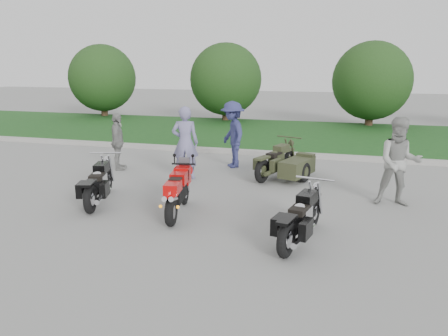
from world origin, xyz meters
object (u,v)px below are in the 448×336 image
(sportbike_red, at_px, (178,191))
(person_grey, at_px, (399,162))
(cruiser_sidecar, at_px, (288,165))
(person_stripe, at_px, (185,143))
(person_denim, at_px, (233,135))
(cruiser_right, at_px, (300,220))
(person_back, at_px, (118,142))
(cruiser_left, at_px, (98,185))

(sportbike_red, xyz_separation_m, person_grey, (4.29, 1.89, 0.44))
(cruiser_sidecar, xyz_separation_m, person_stripe, (-2.62, -0.61, 0.57))
(cruiser_sidecar, distance_m, person_denim, 2.10)
(cruiser_right, distance_m, person_denim, 5.74)
(person_grey, xyz_separation_m, person_back, (-7.38, 1.28, -0.14))
(person_stripe, xyz_separation_m, person_denim, (0.86, 1.60, 0.01))
(cruiser_left, relative_size, person_grey, 1.08)
(cruiser_sidecar, bearing_deg, person_grey, -12.14)
(cruiser_right, xyz_separation_m, cruiser_sidecar, (-0.78, 4.12, -0.02))
(person_grey, distance_m, person_back, 7.49)
(sportbike_red, distance_m, cruiser_left, 1.96)
(sportbike_red, bearing_deg, person_back, 124.49)
(sportbike_red, height_order, person_back, person_back)
(cruiser_left, height_order, cruiser_right, cruiser_left)
(cruiser_left, height_order, person_grey, person_grey)
(cruiser_left, distance_m, person_denim, 4.59)
(sportbike_red, relative_size, person_grey, 0.97)
(sportbike_red, xyz_separation_m, person_denim, (-0.02, 4.38, 0.45))
(person_grey, distance_m, person_denim, 4.98)
(cruiser_left, distance_m, person_stripe, 2.80)
(cruiser_right, height_order, person_stripe, person_stripe)
(cruiser_left, xyz_separation_m, cruiser_sidecar, (3.68, 3.14, -0.03))
(person_denim, bearing_deg, cruiser_left, -57.63)
(person_back, bearing_deg, person_stripe, -121.88)
(cruiser_right, bearing_deg, cruiser_left, 179.54)
(person_stripe, height_order, person_grey, person_stripe)
(person_denim, bearing_deg, cruiser_sidecar, 27.92)
(cruiser_right, height_order, person_grey, person_grey)
(cruiser_right, height_order, person_back, person_back)
(cruiser_sidecar, bearing_deg, cruiser_left, -121.26)
(cruiser_sidecar, distance_m, person_grey, 3.01)
(person_back, bearing_deg, cruiser_right, -146.74)
(cruiser_right, relative_size, person_denim, 1.07)
(person_grey, bearing_deg, cruiser_sidecar, 146.46)
(cruiser_right, bearing_deg, sportbike_red, 175.69)
(person_stripe, distance_m, person_grey, 5.25)
(cruiser_right, bearing_deg, person_grey, 67.94)
(person_denim, bearing_deg, person_stripe, -61.09)
(sportbike_red, distance_m, person_grey, 4.71)
(cruiser_left, distance_m, cruiser_right, 4.57)
(person_stripe, height_order, person_denim, person_denim)
(cruiser_left, relative_size, cruiser_sidecar, 0.99)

